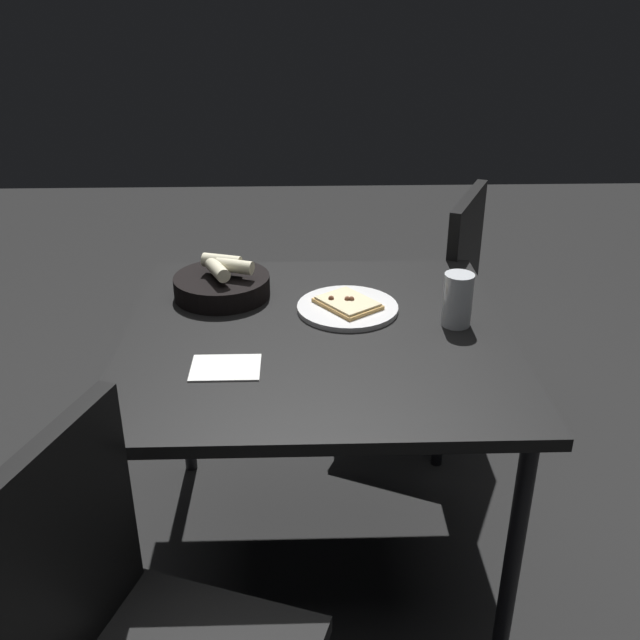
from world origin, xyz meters
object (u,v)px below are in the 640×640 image
object	(u,v)px
pizza_plate	(348,307)
chair_far	(428,296)
dining_table	(317,354)
bread_basket	(223,284)
beer_glass	(457,302)

from	to	relation	value
pizza_plate	chair_far	bearing A→B (deg)	60.60
dining_table	chair_far	size ratio (longest dim) A/B	1.09
dining_table	chair_far	bearing A→B (deg)	59.69
dining_table	pizza_plate	xyz separation A→B (m)	(0.08, 0.12, 0.08)
dining_table	pizza_plate	distance (m)	0.17
dining_table	pizza_plate	bearing A→B (deg)	55.58
bread_basket	chair_far	bearing A→B (deg)	35.59
dining_table	beer_glass	world-z (taller)	beer_glass
bread_basket	dining_table	bearing A→B (deg)	-41.41
dining_table	bread_basket	xyz separation A→B (m)	(-0.26, 0.23, 0.10)
beer_glass	pizza_plate	bearing A→B (deg)	161.13
pizza_plate	beer_glass	bearing A→B (deg)	-18.87
bread_basket	beer_glass	world-z (taller)	beer_glass
dining_table	bread_basket	world-z (taller)	bread_basket
dining_table	beer_glass	distance (m)	0.38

